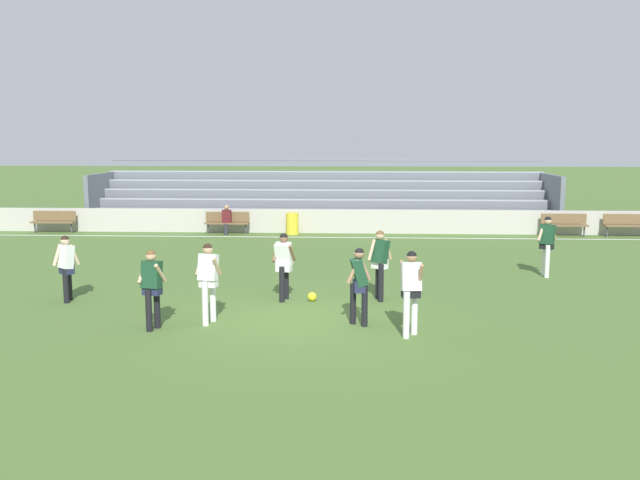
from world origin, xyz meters
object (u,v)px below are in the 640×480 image
(player_dark_wide_right, at_px, (359,280))
(player_dark_on_ball, at_px, (380,259))
(bench_centre_sideline, at_px, (627,223))
(player_white_pressing_high, at_px, (411,286))
(bench_far_right, at_px, (564,223))
(player_white_deep_cover, at_px, (66,263))
(player_white_dropping_back, at_px, (284,261))
(spectator_seated, at_px, (227,217))
(soccer_ball, at_px, (312,297))
(bench_far_left, at_px, (227,221))
(bench_near_bin, at_px, (54,220))
(player_dark_challenging, at_px, (547,241))
(bleacher_stand, at_px, (322,197))
(player_white_wide_left, at_px, (208,276))
(trash_bin, at_px, (292,224))
(player_dark_trailing_run, at_px, (152,283))

(player_dark_wide_right, bearing_deg, player_dark_on_ball, 76.86)
(bench_centre_sideline, relative_size, player_white_pressing_high, 1.05)
(bench_far_right, bearing_deg, player_white_deep_cover, -142.74)
(player_white_dropping_back, bearing_deg, player_dark_wide_right, -49.38)
(player_dark_wide_right, bearing_deg, player_white_pressing_high, -36.46)
(spectator_seated, height_order, soccer_ball, spectator_seated)
(bench_far_left, distance_m, player_white_dropping_back, 11.85)
(bench_far_right, height_order, soccer_ball, bench_far_right)
(bench_near_bin, height_order, player_white_dropping_back, player_white_dropping_back)
(bench_centre_sideline, xyz_separation_m, player_dark_on_ball, (-10.29, -11.18, 0.48))
(bench_centre_sideline, relative_size, bench_near_bin, 1.00)
(player_white_deep_cover, bearing_deg, spectator_seated, 81.64)
(player_dark_challenging, bearing_deg, player_dark_wide_right, -135.34)
(bleacher_stand, relative_size, soccer_ball, 93.50)
(bench_far_right, distance_m, player_dark_challenging, 8.65)
(player_dark_on_ball, height_order, player_white_wide_left, player_white_wide_left)
(player_white_pressing_high, bearing_deg, soccer_ball, 127.18)
(player_white_pressing_high, bearing_deg, player_dark_on_ball, 99.55)
(player_white_wide_left, height_order, soccer_ball, player_white_wide_left)
(bench_far_left, distance_m, soccer_ball, 12.10)
(bench_far_left, xyz_separation_m, player_white_deep_cover, (-1.70, -11.67, 0.40))
(player_dark_on_ball, bearing_deg, trash_bin, 105.64)
(player_dark_on_ball, bearing_deg, bleacher_stand, 98.12)
(bench_near_bin, height_order, bench_far_right, same)
(player_white_pressing_high, bearing_deg, player_white_deep_cover, 162.76)
(bench_near_bin, height_order, spectator_seated, spectator_seated)
(player_dark_challenging, xyz_separation_m, player_dark_wide_right, (-5.36, -5.29, -0.05))
(bench_near_bin, bearing_deg, player_dark_on_ball, -40.46)
(player_white_wide_left, bearing_deg, player_dark_trailing_run, -153.19)
(bleacher_stand, relative_size, player_white_dropping_back, 12.48)
(bench_far_right, distance_m, player_white_dropping_back, 15.19)
(trash_bin, height_order, player_white_wide_left, player_white_wide_left)
(trash_bin, xyz_separation_m, player_white_dropping_back, (0.82, -11.32, 0.54))
(bench_far_right, bearing_deg, trash_bin, 179.95)
(player_dark_trailing_run, height_order, player_dark_wide_right, player_dark_trailing_run)
(player_dark_trailing_run, bearing_deg, player_white_dropping_back, 47.36)
(bench_near_bin, xyz_separation_m, player_dark_trailing_run, (8.36, -13.95, 0.45))
(player_dark_challenging, bearing_deg, player_white_deep_cover, -163.93)
(bench_centre_sideline, relative_size, player_dark_challenging, 1.04)
(player_white_deep_cover, bearing_deg, player_dark_challenging, 16.07)
(bleacher_stand, bearing_deg, bench_far_left, -139.87)
(player_white_pressing_high, bearing_deg, player_dark_wide_right, 143.54)
(player_white_wide_left, relative_size, soccer_ball, 7.84)
(trash_bin, bearing_deg, player_dark_challenging, -45.52)
(player_white_pressing_high, relative_size, player_dark_wide_right, 1.04)
(bench_far_right, xyz_separation_m, player_dark_trailing_run, (-12.57, -13.95, 0.45))
(bench_far_left, relative_size, player_dark_trailing_run, 1.08)
(bench_centre_sideline, distance_m, spectator_seated, 16.11)
(bench_far_right, distance_m, player_white_pressing_high, 15.94)
(player_dark_challenging, bearing_deg, soccer_ball, -153.40)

